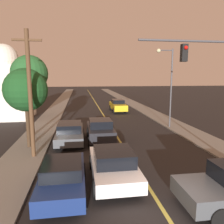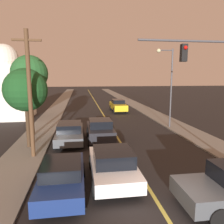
{
  "view_description": "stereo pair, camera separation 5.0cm",
  "coord_description": "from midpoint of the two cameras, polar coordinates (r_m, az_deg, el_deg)",
  "views": [
    {
      "loc": [
        -2.94,
        -6.18,
        4.87
      ],
      "look_at": [
        0.0,
        13.53,
        1.6
      ],
      "focal_mm": 35.0,
      "sensor_mm": 36.0,
      "label": 1
    },
    {
      "loc": [
        -2.89,
        -6.19,
        4.87
      ],
      "look_at": [
        0.0,
        13.53,
        1.6
      ],
      "focal_mm": 35.0,
      "sensor_mm": 36.0,
      "label": 2
    }
  ],
  "objects": [
    {
      "name": "streetlamp_right",
      "position": [
        20.95,
        14.34,
        8.6
      ],
      "size": [
        1.58,
        0.36,
        7.21
      ],
      "color": "#47474C",
      "rests_on": "ground"
    },
    {
      "name": "car_near_lane_front",
      "position": [
        10.57,
        0.19,
        -13.42
      ],
      "size": [
        2.11,
        4.51,
        1.52
      ],
      "color": "white",
      "rests_on": "ground"
    },
    {
      "name": "traffic_signal_mast",
      "position": [
        13.22,
        24.87,
        7.98
      ],
      "size": [
        5.59,
        0.42,
        6.82
      ],
      "color": "#47474C",
      "rests_on": "ground"
    },
    {
      "name": "domed_building_left",
      "position": [
        28.23,
        -25.92,
        5.84
      ],
      "size": [
        5.32,
        5.32,
        8.48
      ],
      "color": "silver",
      "rests_on": "ground"
    },
    {
      "name": "car_far_oncoming",
      "position": [
        30.42,
        1.5,
        1.75
      ],
      "size": [
        1.9,
        5.06,
        1.66
      ],
      "rotation": [
        0.0,
        0.0,
        3.14
      ],
      "color": "gold",
      "rests_on": "ground"
    },
    {
      "name": "car_near_lane_second",
      "position": [
        16.6,
        -3.15,
        -4.67
      ],
      "size": [
        1.97,
        4.27,
        1.68
      ],
      "color": "black",
      "rests_on": "ground"
    },
    {
      "name": "road_surface",
      "position": [
        42.57,
        -4.5,
        2.73
      ],
      "size": [
        10.31,
        80.0,
        0.01
      ],
      "color": "black",
      "rests_on": "ground"
    },
    {
      "name": "sidewalk_left",
      "position": [
        42.6,
        -13.14,
        2.59
      ],
      "size": [
        2.5,
        80.0,
        0.12
      ],
      "color": "gray",
      "rests_on": "ground"
    },
    {
      "name": "sidewalk_right",
      "position": [
        43.47,
        3.96,
        2.94
      ],
      "size": [
        2.5,
        80.0,
        0.12
      ],
      "color": "gray",
      "rests_on": "ground"
    },
    {
      "name": "tree_left_near",
      "position": [
        15.43,
        -21.69,
        5.31
      ],
      "size": [
        2.84,
        2.84,
        5.29
      ],
      "color": "#3D2B1C",
      "rests_on": "ground"
    },
    {
      "name": "utility_pole_left",
      "position": [
        13.44,
        -20.73,
        4.78
      ],
      "size": [
        1.6,
        0.24,
        7.34
      ],
      "color": "#513823",
      "rests_on": "ground"
    },
    {
      "name": "car_outer_lane_front",
      "position": [
        9.73,
        -12.86,
        -15.97
      ],
      "size": [
        1.92,
        4.38,
        1.44
      ],
      "color": "navy",
      "rests_on": "ground"
    },
    {
      "name": "car_outer_lane_second",
      "position": [
        16.56,
        -11.01,
        -5.18
      ],
      "size": [
        2.04,
        4.98,
        1.5
      ],
      "color": "#474C51",
      "rests_on": "ground"
    },
    {
      "name": "tree_left_far",
      "position": [
        18.57,
        -20.81,
        9.27
      ],
      "size": [
        2.86,
        2.86,
        6.4
      ],
      "color": "#4C3823",
      "rests_on": "ground"
    }
  ]
}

